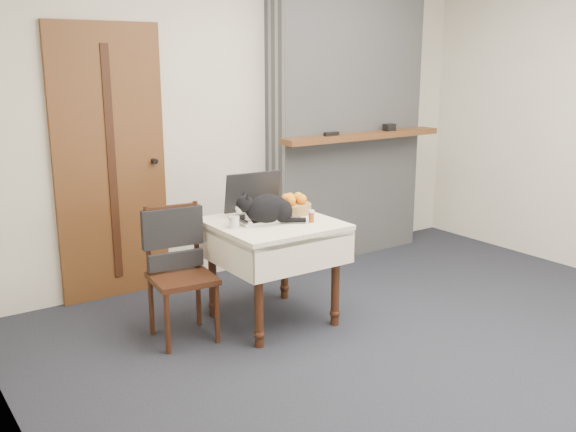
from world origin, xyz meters
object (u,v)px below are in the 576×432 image
door (111,164)px  cat (268,209)px  fruit_basket (294,205)px  chair (177,254)px  pill_bottle (311,216)px  side_table (273,238)px  cream_jar (234,222)px  laptop (259,207)px

door → cat: bearing=-60.1°
fruit_basket → chair: chair is taller
door → fruit_basket: 1.38m
pill_bottle → chair: (-0.82, 0.33, -0.20)m
door → cat: 1.30m
side_table → fruit_basket: fruit_basket is taller
cream_jar → pill_bottle: size_ratio=0.92×
door → laptop: size_ratio=4.61×
door → side_table: bearing=-57.4°
side_table → pill_bottle: size_ratio=9.47×
cat → cream_jar: cat is taller
laptop → cat: size_ratio=1.00×
laptop → chair: bearing=-177.6°
cat → chair: 0.65m
laptop → side_table: bearing=-76.8°
door → laptop: 1.19m
fruit_basket → cream_jar: bearing=-168.1°
cream_jar → chair: bearing=153.1°
pill_bottle → chair: 0.90m
cream_jar → chair: chair is taller
fruit_basket → side_table: bearing=-155.7°
laptop → fruit_basket: laptop is taller
door → chair: bearing=-85.4°
laptop → chair: size_ratio=0.51×
door → side_table: size_ratio=2.56×
side_table → cat: (-0.05, -0.03, 0.21)m
pill_bottle → cat: bearing=150.9°
cream_jar → pill_bottle: (0.49, -0.16, 0.01)m
side_table → chair: (-0.62, 0.16, -0.04)m
laptop → fruit_basket: bearing=1.1°
laptop → cat: 0.17m
side_table → chair: size_ratio=0.91×
cat → chair: cat is taller
cat → cream_jar: (-0.24, 0.03, -0.06)m
pill_bottle → fruit_basket: 0.29m
laptop → pill_bottle: size_ratio=5.26×
cat → chair: size_ratio=0.51×
cat → pill_bottle: cat is taller
cat → cream_jar: bearing=-174.5°
cat → chair: bearing=173.2°
laptop → cream_jar: laptop is taller
side_table → cat: 0.22m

